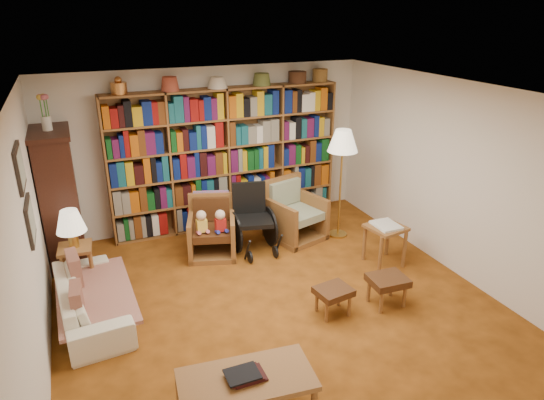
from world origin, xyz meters
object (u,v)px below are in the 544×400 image
side_table_lamp (76,257)px  side_table_papers (385,233)px  armchair_leather (210,230)px  floor_lamp (343,145)px  sofa (91,299)px  footstool_a (333,293)px  wheelchair (253,220)px  footstool_b (388,282)px  armchair_sage (293,215)px  coffee_table (246,382)px

side_table_lamp → side_table_papers: side_table_papers is taller
armchair_leather → floor_lamp: bearing=-6.9°
armchair_leather → sofa: bearing=-148.8°
side_table_lamp → footstool_a: (2.67, -1.77, -0.14)m
sofa → wheelchair: 2.47m
floor_lamp → side_table_lamp: bearing=-179.6°
floor_lamp → footstool_b: floor_lamp is taller
armchair_sage → coffee_table: 3.67m
wheelchair → coffee_table: (-1.17, -2.97, -0.05)m
armchair_sage → floor_lamp: (0.65, -0.27, 1.10)m
armchair_leather → side_table_papers: armchair_leather is taller
side_table_lamp → armchair_sage: bearing=5.4°
floor_lamp → armchair_sage: bearing=157.3°
sofa → armchair_sage: 3.21m
side_table_lamp → floor_lamp: 3.91m
side_table_papers → footstool_b: size_ratio=1.31×
armchair_leather → footstool_a: size_ratio=1.98×
sofa → floor_lamp: floor_lamp is taller
armchair_leather → wheelchair: (0.60, -0.14, 0.10)m
armchair_leather → footstool_a: (0.87, -2.03, -0.07)m
footstool_a → footstool_b: footstool_b is taller
armchair_leather → coffee_table: bearing=-100.5°
armchair_sage → wheelchair: wheelchair is taller
floor_lamp → footstool_b: size_ratio=3.69×
footstool_a → floor_lamp: bearing=58.4°
wheelchair → armchair_leather: bearing=166.9°
sofa → armchair_leather: (1.70, 1.03, 0.10)m
side_table_lamp → wheelchair: 2.40m
armchair_leather → side_table_papers: (2.10, -1.26, 0.12)m
armchair_sage → wheelchair: size_ratio=0.95×
side_table_lamp → side_table_papers: 4.03m
sofa → footstool_b: (3.25, -1.08, 0.06)m
floor_lamp → footstool_a: size_ratio=3.84×
armchair_leather → coffee_table: size_ratio=0.73×
coffee_table → armchair_leather: bearing=79.5°
armchair_leather → footstool_b: 2.62m
side_table_lamp → wheelchair: size_ratio=0.57×
sofa → side_table_papers: size_ratio=2.81×
side_table_papers → footstool_b: (-0.55, -0.85, -0.16)m
footstool_b → side_table_lamp: bearing=151.2°
side_table_lamp → footstool_a: size_ratio=1.28×
sofa → wheelchair: size_ratio=1.69×
coffee_table → footstool_b: bearing=25.1°
sofa → armchair_leather: armchair_leather is taller
side_table_lamp → armchair_sage: 3.14m
wheelchair → floor_lamp: bearing=-4.2°
armchair_sage → side_table_papers: armchair_sage is taller
side_table_lamp → armchair_leather: size_ratio=0.65×
sofa → wheelchair: (2.30, 0.89, 0.21)m
floor_lamp → coffee_table: bearing=-131.6°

